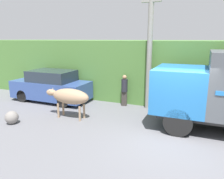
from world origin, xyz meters
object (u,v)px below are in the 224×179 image
(utility_pole, at_px, (150,48))
(roadside_rock, at_px, (12,117))
(parked_suv, at_px, (51,86))
(brown_cow, at_px, (70,97))
(pedestrian_on_hill, at_px, (124,89))

(utility_pole, relative_size, roadside_rock, 10.77)
(parked_suv, bearing_deg, roadside_rock, -80.05)
(roadside_rock, bearing_deg, parked_suv, 100.51)
(brown_cow, relative_size, roadside_rock, 3.99)
(brown_cow, xyz_separation_m, parked_suv, (-2.45, 1.89, -0.14))
(parked_suv, relative_size, pedestrian_on_hill, 2.68)
(parked_suv, relative_size, roadside_rock, 8.10)
(brown_cow, distance_m, utility_pole, 4.36)
(utility_pole, bearing_deg, brown_cow, -136.34)
(brown_cow, relative_size, pedestrian_on_hill, 1.32)
(utility_pole, bearing_deg, roadside_rock, -137.90)
(brown_cow, relative_size, utility_pole, 0.37)
(parked_suv, bearing_deg, brown_cow, -38.23)
(brown_cow, height_order, roadside_rock, brown_cow)
(brown_cow, distance_m, pedestrian_on_hill, 3.05)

